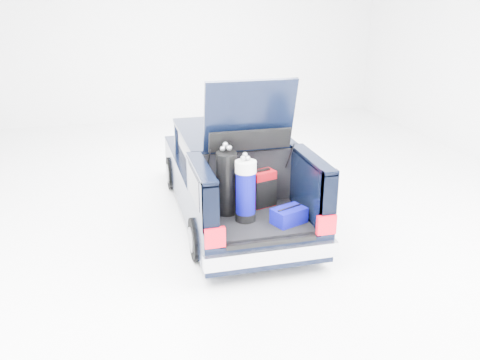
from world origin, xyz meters
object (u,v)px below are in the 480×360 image
object	(u,v)px
car	(231,175)
red_suitcase	(263,189)
black_golf_bag	(227,183)
blue_duffel	(289,216)
blue_golf_bag	(246,190)

from	to	relation	value
car	red_suitcase	bearing A→B (deg)	-80.79
black_golf_bag	blue_duffel	size ratio (longest dim) A/B	1.99
red_suitcase	blue_golf_bag	xyz separation A→B (m)	(-0.37, -0.41, 0.17)
car	blue_duffel	size ratio (longest dim) A/B	8.91
red_suitcase	blue_golf_bag	bearing A→B (deg)	-148.74
car	blue_golf_bag	world-z (taller)	car
red_suitcase	black_golf_bag	bearing A→B (deg)	178.92
blue_duffel	black_golf_bag	bearing A→B (deg)	125.83
red_suitcase	blue_golf_bag	size ratio (longest dim) A/B	0.59
red_suitcase	blue_duffel	world-z (taller)	red_suitcase
blue_golf_bag	red_suitcase	bearing A→B (deg)	64.03
black_golf_bag	red_suitcase	bearing A→B (deg)	29.84
red_suitcase	black_golf_bag	xyz separation A→B (m)	(-0.58, -0.16, 0.20)
car	blue_duffel	world-z (taller)	car
red_suitcase	blue_duffel	distance (m)	0.69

